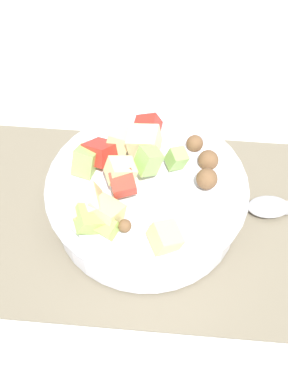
# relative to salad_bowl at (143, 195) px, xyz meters

# --- Properties ---
(ground_plane) EXTENTS (2.40, 2.40, 0.00)m
(ground_plane) POSITION_rel_salad_bowl_xyz_m (-0.00, 0.01, -0.05)
(ground_plane) COLOR silver
(placemat) EXTENTS (0.48, 0.31, 0.01)m
(placemat) POSITION_rel_salad_bowl_xyz_m (-0.00, 0.01, -0.04)
(placemat) COLOR #756B56
(placemat) RESTS_ON ground_plane
(salad_bowl) EXTENTS (0.26, 0.26, 0.11)m
(salad_bowl) POSITION_rel_salad_bowl_xyz_m (0.00, 0.00, 0.00)
(salad_bowl) COLOR white
(salad_bowl) RESTS_ON placemat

